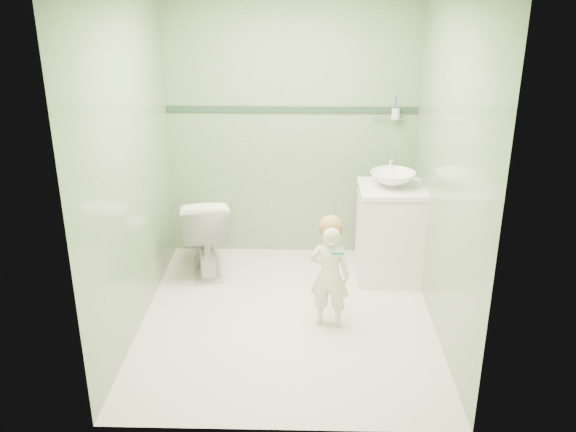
{
  "coord_description": "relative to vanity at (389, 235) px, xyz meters",
  "views": [
    {
      "loc": [
        0.11,
        -4.14,
        2.48
      ],
      "look_at": [
        0.0,
        0.15,
        0.78
      ],
      "focal_mm": 38.8,
      "sensor_mm": 36.0,
      "label": 1
    }
  ],
  "objects": [
    {
      "name": "trim_stripe",
      "position": [
        -0.84,
        0.54,
        0.95
      ],
      "size": [
        2.2,
        0.02,
        0.05
      ],
      "primitive_type": "cube",
      "color": "#2B4534",
      "rests_on": "room_shell"
    },
    {
      "name": "hair_cap",
      "position": [
        -0.53,
        -0.75,
        0.38
      ],
      "size": [
        0.18,
        0.18,
        0.18
      ],
      "primitive_type": "sphere",
      "color": "#A16E3F",
      "rests_on": "toddler"
    },
    {
      "name": "counter",
      "position": [
        0.0,
        0.0,
        0.41
      ],
      "size": [
        0.54,
        0.52,
        0.04
      ],
      "primitive_type": "cube",
      "color": "white",
      "rests_on": "vanity"
    },
    {
      "name": "room_shell",
      "position": [
        -0.84,
        -0.7,
        0.8
      ],
      "size": [
        2.5,
        2.54,
        2.4
      ],
      "color": "gray",
      "rests_on": "ground"
    },
    {
      "name": "vanity",
      "position": [
        0.0,
        0.0,
        0.0
      ],
      "size": [
        0.52,
        0.5,
        0.8
      ],
      "primitive_type": "cube",
      "color": "white",
      "rests_on": "ground"
    },
    {
      "name": "toilet",
      "position": [
        -1.58,
        0.1,
        -0.04
      ],
      "size": [
        0.53,
        0.76,
        0.71
      ],
      "primitive_type": "imported",
      "rotation": [
        0.0,
        0.0,
        3.34
      ],
      "color": "white",
      "rests_on": "ground"
    },
    {
      "name": "ground",
      "position": [
        -0.84,
        -0.7,
        -0.4
      ],
      "size": [
        2.5,
        2.5,
        0.0
      ],
      "primitive_type": "plane",
      "color": "silver",
      "rests_on": "ground"
    },
    {
      "name": "faucet",
      "position": [
        0.0,
        0.19,
        0.57
      ],
      "size": [
        0.03,
        0.13,
        0.18
      ],
      "color": "silver",
      "rests_on": "counter"
    },
    {
      "name": "teal_toothbrush",
      "position": [
        -0.49,
        -0.92,
        0.25
      ],
      "size": [
        0.11,
        0.14,
        0.08
      ],
      "color": "#0A8F82",
      "rests_on": "toddler"
    },
    {
      "name": "cup_holder",
      "position": [
        0.05,
        0.48,
        0.93
      ],
      "size": [
        0.26,
        0.07,
        0.21
      ],
      "color": "silver",
      "rests_on": "room_shell"
    },
    {
      "name": "toddler",
      "position": [
        -0.53,
        -0.78,
        0.01
      ],
      "size": [
        0.33,
        0.26,
        0.81
      ],
      "primitive_type": "imported",
      "rotation": [
        0.0,
        0.0,
        2.92
      ],
      "color": "white",
      "rests_on": "ground"
    },
    {
      "name": "basin",
      "position": [
        0.0,
        0.0,
        0.49
      ],
      "size": [
        0.37,
        0.37,
        0.13
      ],
      "primitive_type": "imported",
      "color": "white",
      "rests_on": "counter"
    }
  ]
}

